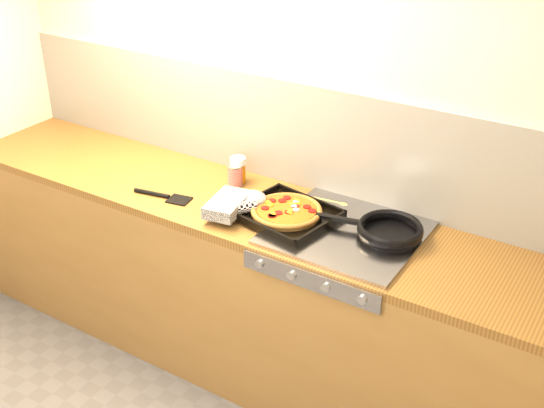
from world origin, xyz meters
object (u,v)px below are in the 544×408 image
Objects in this scene: pizza_on_tray at (271,209)px; frying_pan at (388,230)px; juice_glass at (238,170)px; tomato_can at (235,175)px.

pizza_on_tray is 0.51m from frying_pan.
frying_pan is 0.82m from juice_glass.
pizza_on_tray is 4.34× the size of juice_glass.
tomato_can is 0.81× the size of juice_glass.
frying_pan is at bearing 12.27° from pizza_on_tray.
juice_glass reaches higher than tomato_can.
frying_pan is 0.81m from tomato_can.
pizza_on_tray reaches higher than frying_pan.
pizza_on_tray is 0.38m from juice_glass.
frying_pan is 4.63× the size of tomato_can.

